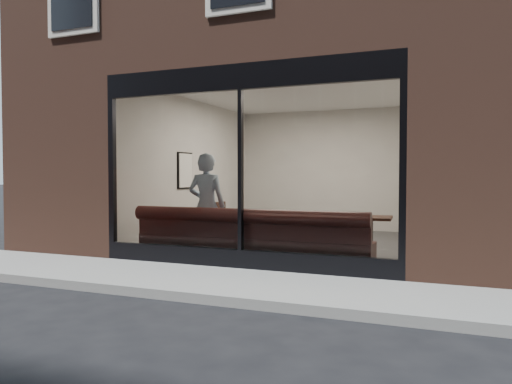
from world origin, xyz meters
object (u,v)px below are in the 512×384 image
at_px(banquette, 251,251).
at_px(cafe_table_right, 371,218).
at_px(person, 207,206).
at_px(cafe_table_left, 208,212).
at_px(cafe_chair_left, 211,238).

relative_size(banquette, cafe_table_right, 5.72).
distance_m(banquette, person, 1.21).
xyz_separation_m(banquette, person, (-0.95, 0.27, 0.70)).
xyz_separation_m(banquette, cafe_table_left, (-1.40, 1.18, 0.52)).
distance_m(person, cafe_table_right, 2.86).
height_order(person, cafe_table_left, person).
bearing_deg(cafe_table_left, person, -63.87).
bearing_deg(cafe_table_left, cafe_chair_left, 4.96).
relative_size(banquette, person, 2.15).
distance_m(banquette, cafe_table_right, 2.15).
relative_size(cafe_table_right, cafe_chair_left, 1.84).
distance_m(cafe_table_right, cafe_chair_left, 3.15).
bearing_deg(cafe_table_right, cafe_table_left, 178.58).
xyz_separation_m(banquette, cafe_chair_left, (-1.33, 1.18, 0.01)).
bearing_deg(cafe_table_right, person, -163.05).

